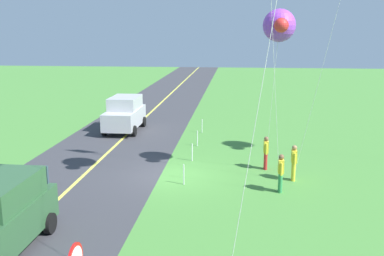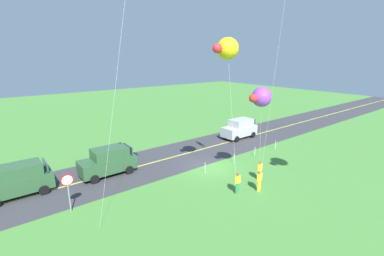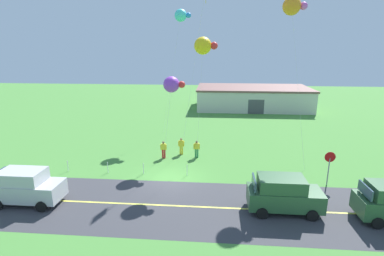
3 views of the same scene
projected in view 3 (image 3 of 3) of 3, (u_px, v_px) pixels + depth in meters
ground_plane at (171, 179)px, 22.65m from camera, size 120.00×120.00×0.10m
asphalt_road at (161, 205)px, 18.79m from camera, size 120.00×7.00×0.00m
road_centre_stripe at (161, 205)px, 18.79m from camera, size 120.00×0.16×0.00m
car_suv_foreground at (283, 194)px, 17.85m from camera, size 4.40×2.12×2.24m
car_parked_west_near at (26, 186)px, 18.81m from camera, size 4.40×2.12×2.24m
stop_sign at (329, 162)px, 21.14m from camera, size 0.76×0.08×2.56m
person_adult_near at (197, 148)px, 26.82m from camera, size 0.58×0.22×1.60m
person_adult_companion at (181, 146)px, 27.63m from camera, size 0.58×0.22×1.60m
person_child_watcher at (164, 149)px, 26.67m from camera, size 0.58×0.22×1.60m
kite_red_low at (204, 46)px, 23.57m from camera, size 1.90×1.59×10.59m
kite_yellow_high at (172, 84)px, 25.38m from camera, size 1.98×1.40×7.38m
kite_green_far at (181, 15)px, 33.48m from camera, size 3.19×2.61×14.02m
kite_pink_drift at (293, 6)px, 22.83m from camera, size 2.41×2.57×13.56m
warehouse_distant at (252, 97)px, 49.31m from camera, size 18.36×10.20×3.50m
fence_post_0 at (68, 166)px, 23.89m from camera, size 0.05×0.05×0.90m
fence_post_1 at (108, 167)px, 23.62m from camera, size 0.05×0.05×0.90m
fence_post_2 at (143, 169)px, 23.38m from camera, size 0.05×0.05×0.90m
fence_post_3 at (187, 170)px, 23.10m from camera, size 0.05×0.05×0.90m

